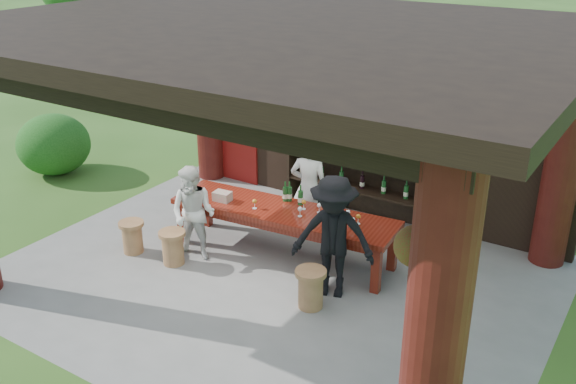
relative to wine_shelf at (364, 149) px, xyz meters
The scene contains 14 objects.
ground 2.74m from the wine_shelf, 93.58° to the right, with size 90.00×90.00×0.00m, color #2D5119.
pavilion 2.23m from the wine_shelf, 94.70° to the right, with size 7.50×6.00×3.60m.
wine_shelf is the anchor object (origin of this frame).
tasting_table 1.97m from the wine_shelf, 101.12° to the right, with size 3.47×1.18×0.75m.
stool_near_left 3.45m from the wine_shelf, 118.39° to the right, with size 0.39×0.39×0.52m.
stool_near_right 3.05m from the wine_shelf, 76.32° to the right, with size 0.41×0.41×0.54m.
stool_far_left 3.91m from the wine_shelf, 127.96° to the right, with size 0.38×0.38×0.50m.
host 1.21m from the wine_shelf, 109.73° to the right, with size 0.59×0.39×1.62m, color silver.
guest_woman 3.01m from the wine_shelf, 118.66° to the right, with size 0.70×0.54×1.43m, color silver.
guest_man 2.54m from the wine_shelf, 72.34° to the right, with size 1.09×0.63×1.69m, color black.
table_bottles 1.64m from the wine_shelf, 104.58° to the right, with size 0.34×0.12×0.31m.
table_glasses 1.85m from the wine_shelf, 83.14° to the right, with size 1.57×0.47×0.15m.
napkin_basket 2.48m from the wine_shelf, 122.37° to the right, with size 0.26×0.18×0.14m, color #BF6672.
shrubs 3.28m from the wine_shelf, 38.36° to the right, with size 13.40×8.31×1.36m.
Camera 1 is at (4.41, -6.51, 4.66)m, focal length 40.00 mm.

